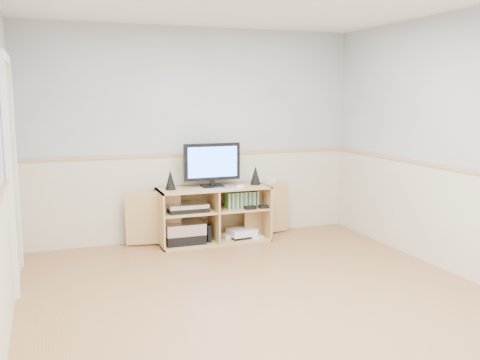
# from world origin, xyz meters

# --- Properties ---
(room) EXTENTS (4.04, 4.54, 2.54)m
(room) POSITION_xyz_m (-0.06, 0.12, 1.22)
(room) COLOR #B27C4F
(room) RESTS_ON ground
(media_cabinet) EXTENTS (2.03, 0.49, 0.65)m
(media_cabinet) POSITION_xyz_m (0.15, 2.03, 0.33)
(media_cabinet) COLOR tan
(media_cabinet) RESTS_ON floor
(monitor) EXTENTS (0.68, 0.18, 0.51)m
(monitor) POSITION_xyz_m (0.15, 2.02, 0.93)
(monitor) COLOR black
(monitor) RESTS_ON media_cabinet
(speaker_left) EXTENTS (0.12, 0.12, 0.22)m
(speaker_left) POSITION_xyz_m (-0.36, 2.00, 0.76)
(speaker_left) COLOR black
(speaker_left) RESTS_ON media_cabinet
(speaker_right) EXTENTS (0.12, 0.12, 0.23)m
(speaker_right) POSITION_xyz_m (0.68, 2.00, 0.76)
(speaker_right) COLOR black
(speaker_right) RESTS_ON media_cabinet
(keyboard) EXTENTS (0.33, 0.15, 0.01)m
(keyboard) POSITION_xyz_m (0.29, 1.84, 0.66)
(keyboard) COLOR white
(keyboard) RESTS_ON media_cabinet
(mouse) EXTENTS (0.10, 0.08, 0.04)m
(mouse) POSITION_xyz_m (0.43, 1.84, 0.67)
(mouse) COLOR white
(mouse) RESTS_ON media_cabinet
(av_components) EXTENTS (0.53, 0.34, 0.47)m
(av_components) POSITION_xyz_m (-0.20, 1.97, 0.22)
(av_components) COLOR black
(av_components) RESTS_ON media_cabinet
(game_consoles) EXTENTS (0.46, 0.30, 0.11)m
(game_consoles) POSITION_xyz_m (0.48, 1.96, 0.07)
(game_consoles) COLOR white
(game_consoles) RESTS_ON media_cabinet
(game_cases) EXTENTS (0.39, 0.14, 0.19)m
(game_cases) POSITION_xyz_m (0.49, 1.96, 0.48)
(game_cases) COLOR #3F8C3F
(game_cases) RESTS_ON media_cabinet
(wall_outlet) EXTENTS (0.12, 0.03, 0.12)m
(wall_outlet) POSITION_xyz_m (1.00, 2.23, 0.60)
(wall_outlet) COLOR white
(wall_outlet) RESTS_ON wall_back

